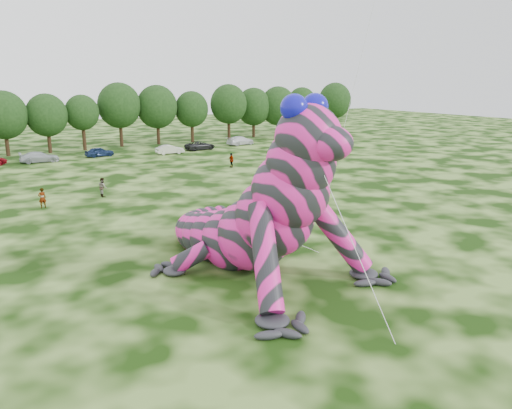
{
  "coord_description": "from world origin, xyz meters",
  "views": [
    {
      "loc": [
        -17.32,
        -24.45,
        11.11
      ],
      "look_at": [
        -2.6,
        -0.59,
        4.0
      ],
      "focal_mm": 35.0,
      "sensor_mm": 36.0,
      "label": 1
    }
  ],
  "objects": [
    {
      "name": "tree_16",
      "position": [
        45.45,
        59.37,
        4.69
      ],
      "size": [
        6.26,
        5.63,
        9.37
      ],
      "primitive_type": null,
      "color": "black",
      "rests_on": "ground"
    },
    {
      "name": "tree_17",
      "position": [
        51.95,
        56.66,
        5.15
      ],
      "size": [
        6.98,
        6.28,
        10.3
      ],
      "primitive_type": null,
      "color": "black",
      "rests_on": "ground"
    },
    {
      "name": "car_7",
      "position": [
        25.31,
        49.75,
        0.75
      ],
      "size": [
        5.45,
        3.06,
        1.49
      ],
      "primitive_type": "imported",
      "rotation": [
        0.0,
        0.0,
        1.77
      ],
      "color": "white",
      "rests_on": "ground"
    },
    {
      "name": "tree_10",
      "position": [
        7.4,
        58.58,
        5.25
      ],
      "size": [
        7.09,
        6.38,
        10.5
      ],
      "primitive_type": null,
      "color": "black",
      "rests_on": "ground"
    },
    {
      "name": "tree_8",
      "position": [
        -4.22,
        56.99,
        4.47
      ],
      "size": [
        6.14,
        5.53,
        8.94
      ],
      "primitive_type": null,
      "color": "black",
      "rests_on": "ground"
    },
    {
      "name": "car_5",
      "position": [
        10.93,
        46.14,
        0.69
      ],
      "size": [
        4.22,
        1.5,
        1.39
      ],
      "primitive_type": "imported",
      "rotation": [
        0.0,
        0.0,
        1.56
      ],
      "color": "beige",
      "rests_on": "ground"
    },
    {
      "name": "car_6",
      "position": [
        16.81,
        47.89,
        0.68
      ],
      "size": [
        5.15,
        2.85,
        1.36
      ],
      "primitive_type": "imported",
      "rotation": [
        0.0,
        0.0,
        1.69
      ],
      "color": "black",
      "rests_on": "ground"
    },
    {
      "name": "tree_12",
      "position": [
        20.01,
        57.74,
        4.49
      ],
      "size": [
        5.99,
        5.39,
        8.97
      ],
      "primitive_type": null,
      "color": "black",
      "rests_on": "ground"
    },
    {
      "name": "tree_15",
      "position": [
        38.47,
        57.77,
        4.82
      ],
      "size": [
        7.17,
        6.45,
        9.63
      ],
      "primitive_type": null,
      "color": "black",
      "rests_on": "ground"
    },
    {
      "name": "tree_11",
      "position": [
        13.79,
        58.2,
        5.03
      ],
      "size": [
        7.01,
        6.31,
        10.07
      ],
      "primitive_type": null,
      "color": "black",
      "rests_on": "ground"
    },
    {
      "name": "car_3",
      "position": [
        -7.11,
        48.17,
        0.73
      ],
      "size": [
        5.18,
        2.41,
        1.46
      ],
      "primitive_type": "imported",
      "rotation": [
        0.0,
        0.0,
        1.5
      ],
      "color": "#ABB2B6",
      "rests_on": "ground"
    },
    {
      "name": "tree_9",
      "position": [
        1.06,
        57.35,
        4.34
      ],
      "size": [
        5.27,
        4.74,
        8.68
      ],
      "primitive_type": null,
      "color": "black",
      "rests_on": "ground"
    },
    {
      "name": "tree_7",
      "position": [
        -10.08,
        56.8,
        4.74
      ],
      "size": [
        6.68,
        6.01,
        9.48
      ],
      "primitive_type": null,
      "color": "black",
      "rests_on": "ground"
    },
    {
      "name": "inflatable_gecko",
      "position": [
        -3.41,
        0.41,
        5.22
      ],
      "size": [
        22.32,
        24.67,
        10.44
      ],
      "primitive_type": null,
      "rotation": [
        0.0,
        0.0,
        0.26
      ],
      "color": "#EA1D91",
      "rests_on": "ground"
    },
    {
      "name": "ground",
      "position": [
        0.0,
        0.0,
        0.0
      ],
      "size": [
        240.0,
        240.0,
        0.0
      ],
      "primitive_type": "plane",
      "color": "#16330A",
      "rests_on": "ground"
    },
    {
      "name": "tree_13",
      "position": [
        27.13,
        57.13,
        5.06
      ],
      "size": [
        6.83,
        6.15,
        10.13
      ],
      "primitive_type": null,
      "color": "black",
      "rests_on": "ground"
    },
    {
      "name": "spectator_0",
      "position": [
        -10.96,
        21.66,
        0.9
      ],
      "size": [
        0.71,
        0.51,
        1.8
      ],
      "primitive_type": "imported",
      "rotation": [
        0.0,
        0.0,
        3.27
      ],
      "color": "gray",
      "rests_on": "ground"
    },
    {
      "name": "spectator_1",
      "position": [
        -5.25,
        23.27,
        0.92
      ],
      "size": [
        0.74,
        0.93,
        1.85
      ],
      "primitive_type": "imported",
      "rotation": [
        0.0,
        0.0,
        1.62
      ],
      "color": "gray",
      "rests_on": "ground"
    },
    {
      "name": "tree_14",
      "position": [
        33.46,
        58.72,
        4.7
      ],
      "size": [
        6.82,
        6.14,
        9.4
      ],
      "primitive_type": null,
      "color": "black",
      "rests_on": "ground"
    },
    {
      "name": "spectator_3",
      "position": [
        13.18,
        31.01,
        0.92
      ],
      "size": [
        0.54,
        1.12,
        1.85
      ],
      "primitive_type": "imported",
      "rotation": [
        0.0,
        0.0,
        4.8
      ],
      "color": "gray",
      "rests_on": "ground"
    },
    {
      "name": "car_4",
      "position": [
        1.22,
        49.12,
        0.69
      ],
      "size": [
        4.21,
        2.05,
        1.38
      ],
      "primitive_type": "imported",
      "rotation": [
        0.0,
        0.0,
        1.68
      ],
      "color": "navy",
      "rests_on": "ground"
    }
  ]
}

